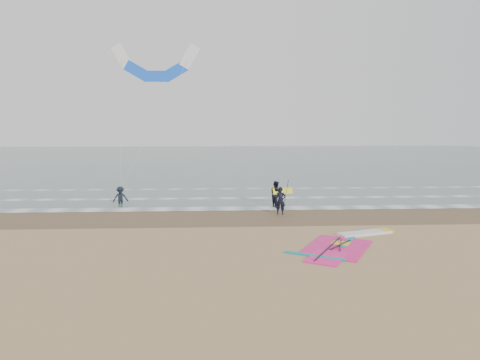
{
  "coord_description": "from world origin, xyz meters",
  "views": [
    {
      "loc": [
        -2.79,
        -17.54,
        5.08
      ],
      "look_at": [
        -1.66,
        5.0,
        2.2
      ],
      "focal_mm": 32.0,
      "sensor_mm": 36.0,
      "label": 1
    }
  ],
  "objects_px": {
    "person_walking": "(276,194)",
    "surf_kite": "(156,67)",
    "windsurf_rig": "(346,243)",
    "person_standing": "(281,201)",
    "person_wading": "(120,193)"
  },
  "relations": [
    {
      "from": "person_standing",
      "to": "person_walking",
      "type": "height_order",
      "value": "person_walking"
    },
    {
      "from": "windsurf_rig",
      "to": "person_wading",
      "type": "bearing_deg",
      "value": 139.82
    },
    {
      "from": "person_standing",
      "to": "person_walking",
      "type": "bearing_deg",
      "value": 95.25
    },
    {
      "from": "person_wading",
      "to": "person_standing",
      "type": "bearing_deg",
      "value": -36.98
    },
    {
      "from": "windsurf_rig",
      "to": "person_standing",
      "type": "relative_size",
      "value": 3.56
    },
    {
      "from": "person_walking",
      "to": "person_wading",
      "type": "bearing_deg",
      "value": 61.42
    },
    {
      "from": "person_standing",
      "to": "surf_kite",
      "type": "relative_size",
      "value": 0.16
    },
    {
      "from": "windsurf_rig",
      "to": "person_wading",
      "type": "height_order",
      "value": "person_wading"
    },
    {
      "from": "person_walking",
      "to": "surf_kite",
      "type": "bearing_deg",
      "value": 42.53
    },
    {
      "from": "person_wading",
      "to": "surf_kite",
      "type": "xyz_separation_m",
      "value": [
        2.14,
        2.56,
        8.34
      ]
    },
    {
      "from": "windsurf_rig",
      "to": "person_walking",
      "type": "height_order",
      "value": "person_walking"
    },
    {
      "from": "person_standing",
      "to": "windsurf_rig",
      "type": "bearing_deg",
      "value": -66.38
    },
    {
      "from": "windsurf_rig",
      "to": "surf_kite",
      "type": "distance_m",
      "value": 18.31
    },
    {
      "from": "surf_kite",
      "to": "person_standing",
      "type": "bearing_deg",
      "value": -39.23
    },
    {
      "from": "person_standing",
      "to": "person_wading",
      "type": "xyz_separation_m",
      "value": [
        -9.91,
        3.79,
        -0.05
      ]
    }
  ]
}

